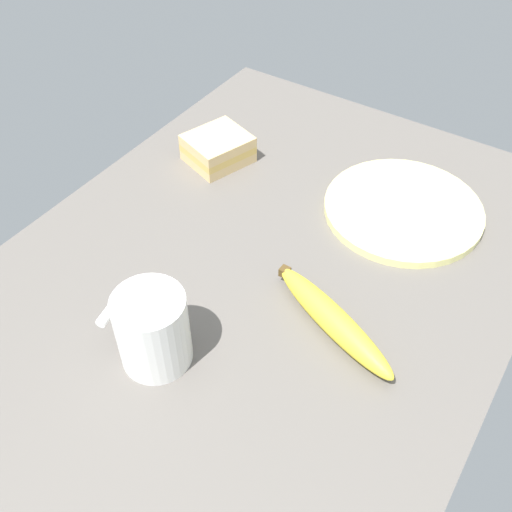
# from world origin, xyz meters

# --- Properties ---
(tabletop) EXTENTS (0.90, 0.64, 0.02)m
(tabletop) POSITION_xyz_m (0.00, 0.00, 0.01)
(tabletop) COLOR #5B5651
(tabletop) RESTS_ON ground
(plate_of_food) EXTENTS (0.23, 0.23, 0.01)m
(plate_of_food) POSITION_xyz_m (0.22, -0.11, 0.03)
(plate_of_food) COLOR #EAE58C
(plate_of_food) RESTS_ON tabletop
(coffee_mug_black) EXTENTS (0.08, 0.10, 0.10)m
(coffee_mug_black) POSITION_xyz_m (-0.17, 0.02, 0.07)
(coffee_mug_black) COLOR white
(coffee_mug_black) RESTS_ON tabletop
(sandwich_main) EXTENTS (0.11, 0.11, 0.04)m
(sandwich_main) POSITION_xyz_m (0.17, 0.19, 0.04)
(sandwich_main) COLOR #DBB77A
(sandwich_main) RESTS_ON tabletop
(banana) EXTENTS (0.11, 0.20, 0.03)m
(banana) POSITION_xyz_m (-0.03, -0.13, 0.04)
(banana) COLOR yellow
(banana) RESTS_ON tabletop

